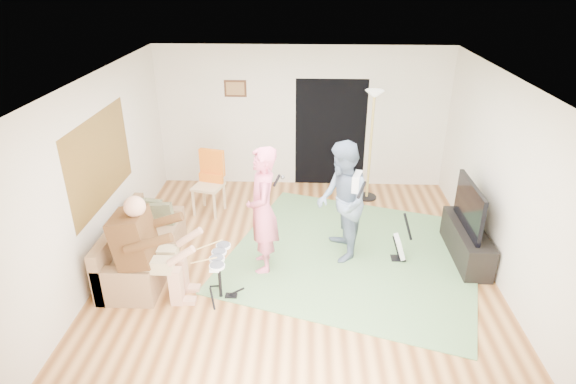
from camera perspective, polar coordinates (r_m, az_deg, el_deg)
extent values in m
plane|color=brown|center=(7.10, 1.16, -8.84)|extent=(6.00, 6.00, 0.00)
plane|color=white|center=(6.01, 1.39, 12.98)|extent=(6.00, 6.00, 0.00)
plane|color=brown|center=(7.13, -21.34, 3.58)|extent=(0.00, 2.05, 2.05)
plane|color=black|center=(9.34, 5.05, 6.93)|extent=(2.10, 0.00, 2.10)
cube|color=#3F2314|center=(9.20, -6.26, 12.09)|extent=(0.42, 0.03, 0.32)
cube|color=#56804E|center=(7.43, 7.82, -7.29)|extent=(4.38, 4.26, 0.02)
cube|color=olive|center=(7.28, -16.57, -7.30)|extent=(0.75, 1.51, 0.37)
cube|color=olive|center=(7.29, -19.14, -5.88)|extent=(0.14, 1.86, 0.75)
cube|color=olive|center=(7.93, -14.82, -3.57)|extent=(0.75, 0.18, 0.53)
cube|color=olive|center=(6.59, -18.87, -10.61)|extent=(0.75, 0.18, 0.53)
cube|color=#503016|center=(6.36, -17.80, -5.24)|extent=(0.41, 0.53, 0.67)
sphere|color=tan|center=(6.13, -17.72, -1.65)|extent=(0.27, 0.27, 0.27)
cylinder|color=black|center=(6.39, -8.11, -9.93)|extent=(0.04, 0.04, 0.60)
cube|color=white|center=(6.23, -8.27, -7.73)|extent=(0.12, 0.60, 0.04)
imported|color=#E16283|center=(6.63, -3.03, -2.20)|extent=(0.53, 0.73, 1.84)
imported|color=slate|center=(6.96, 6.40, -1.18)|extent=(0.78, 0.95, 1.79)
cube|color=black|center=(7.43, 12.91, -7.70)|extent=(0.21, 0.17, 0.03)
cube|color=silver|center=(7.32, 13.07, -6.33)|extent=(0.17, 0.25, 0.33)
cylinder|color=black|center=(7.17, 14.02, -4.02)|extent=(0.17, 0.04, 0.44)
cylinder|color=black|center=(9.20, 9.29, -0.57)|extent=(0.37, 0.37, 0.03)
cylinder|color=tan|center=(8.83, 9.73, 5.12)|extent=(0.05, 0.05, 1.93)
cone|color=white|center=(8.54, 10.22, 11.35)|extent=(0.32, 0.32, 0.13)
cube|color=#D0B487|center=(8.46, -9.44, 0.65)|extent=(0.57, 0.57, 0.04)
cube|color=orange|center=(8.51, -9.35, 3.51)|extent=(0.45, 0.20, 0.47)
cube|color=black|center=(7.66, 20.39, -5.61)|extent=(0.40, 1.40, 0.50)
cube|color=black|center=(7.37, 20.71, -1.60)|extent=(0.06, 1.13, 0.69)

